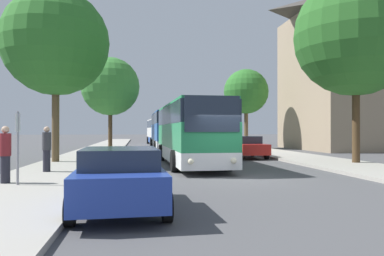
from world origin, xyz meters
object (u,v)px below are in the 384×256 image
tree_left_near (110,87)px  tree_right_near (246,92)px  bus_front (190,133)px  parked_car_right_near (246,147)px  pedestrian_waiting_far (5,154)px  parked_car_right_far (203,140)px  parked_car_left_curb (120,178)px  bus_rear (159,131)px  tree_left_far (56,43)px  bus_stop_sign (18,139)px  pedestrian_waiting_near (47,149)px  tree_right_mid (356,35)px  bus_middle (167,130)px

tree_left_near → tree_right_near: (13.71, -0.75, -0.39)m
bus_front → parked_car_right_near: (4.47, 4.51, -0.98)m
pedestrian_waiting_far → tree_right_near: bearing=143.9°
parked_car_right_far → tree_left_near: bearing=26.9°
parked_car_left_curb → tree_right_near: bearing=65.6°
bus_rear → tree_left_far: tree_left_far is taller
tree_left_far → bus_stop_sign: bearing=-85.4°
bus_front → pedestrian_waiting_near: bearing=-152.4°
pedestrian_waiting_near → tree_right_near: size_ratio=0.24×
bus_rear → pedestrian_waiting_far: 36.62m
bus_rear → bus_front: bearing=-91.9°
bus_stop_sign → pedestrian_waiting_far: bearing=138.1°
pedestrian_waiting_near → tree_right_mid: size_ratio=0.19×
bus_middle → parked_car_right_near: bearing=-67.6°
pedestrian_waiting_far → tree_right_mid: 17.90m
tree_right_mid → pedestrian_waiting_near: bearing=-171.7°
bus_stop_sign → pedestrian_waiting_near: size_ratio=1.24×
bus_middle → bus_rear: bearing=89.7°
tree_right_mid → bus_stop_sign: bearing=-158.5°
pedestrian_waiting_far → parked_car_right_near: bearing=131.2°
parked_car_left_curb → tree_right_near: tree_right_near is taller
pedestrian_waiting_far → pedestrian_waiting_near: bearing=167.4°
parked_car_left_curb → tree_left_near: (-2.30, 28.97, 5.44)m
parked_car_right_far → tree_right_mid: tree_right_mid is taller
parked_car_right_near → bus_stop_sign: (-11.04, -11.99, 0.83)m
bus_stop_sign → pedestrian_waiting_near: 3.85m
pedestrian_waiting_near → bus_front: bearing=-154.4°
pedestrian_waiting_far → tree_left_near: bearing=172.7°
parked_car_right_far → pedestrian_waiting_near: size_ratio=2.30×
bus_rear → parked_car_left_curb: size_ratio=2.59×
tree_left_near → tree_left_far: (-1.79, -16.34, 0.51)m
bus_middle → tree_left_far: tree_left_far is taller
parked_car_right_near → parked_car_right_far: 18.94m
bus_middle → bus_rear: bus_middle is taller
parked_car_left_curb → pedestrian_waiting_near: bearing=111.9°
parked_car_left_curb → pedestrian_waiting_near: (-3.37, 7.48, 0.34)m
bus_middle → parked_car_left_curb: size_ratio=2.55×
pedestrian_waiting_far → bus_front: bearing=130.9°
tree_left_far → tree_right_mid: (16.14, -2.90, 0.28)m
bus_stop_sign → pedestrian_waiting_near: bus_stop_sign is taller
tree_left_far → bus_middle: bearing=62.2°
bus_rear → bus_stop_sign: bearing=-102.2°
bus_rear → pedestrian_waiting_near: bus_rear is taller
bus_rear → tree_right_near: bearing=-57.2°
bus_rear → pedestrian_waiting_far: bearing=-103.1°
parked_car_right_far → tree_right_near: size_ratio=0.54×
parked_car_left_curb → bus_stop_sign: size_ratio=1.84×
bus_front → parked_car_right_far: bus_front is taller
parked_car_right_far → tree_left_far: size_ratio=0.46×
parked_car_right_near → pedestrian_waiting_near: size_ratio=2.35×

